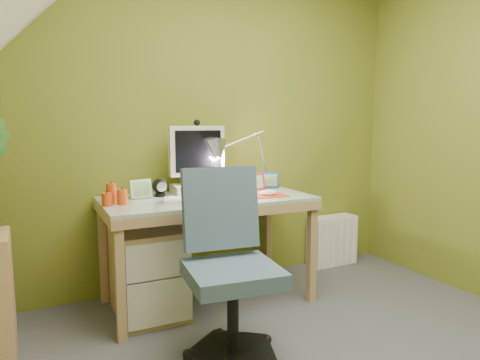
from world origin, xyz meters
name	(u,v)px	position (x,y,z in m)	size (l,w,h in m)	color
wall_back	(204,122)	(0.00, 1.60, 1.20)	(3.20, 0.01, 2.40)	olive
desk	(208,250)	(-0.13, 1.23, 0.36)	(1.34, 0.67, 0.72)	tan
monitor	(197,154)	(-0.13, 1.41, 0.98)	(0.39, 0.23, 0.53)	beige
speaker_left	(160,187)	(-0.40, 1.39, 0.78)	(0.10, 0.10, 0.12)	black
speaker_right	(234,182)	(0.14, 1.39, 0.78)	(0.10, 0.10, 0.12)	black
keyboard	(203,200)	(-0.21, 1.09, 0.73)	(0.48, 0.15, 0.02)	silver
mousepad	(268,195)	(0.25, 1.09, 0.72)	(0.24, 0.17, 0.01)	#BB3B1D
mouse	(268,193)	(0.25, 1.09, 0.74)	(0.12, 0.08, 0.04)	white
amber_tumbler	(237,190)	(0.05, 1.15, 0.76)	(0.07, 0.07, 0.09)	#9C6516
candle_cluster	(113,194)	(-0.73, 1.24, 0.78)	(0.16, 0.14, 0.12)	#D24512
photo_frame_red	(255,182)	(0.29, 1.35, 0.78)	(0.14, 0.02, 0.12)	red
photo_frame_blue	(269,180)	(0.43, 1.39, 0.77)	(0.13, 0.02, 0.12)	#164099
photo_frame_green	(141,189)	(-0.53, 1.37, 0.78)	(0.14, 0.02, 0.12)	#A6C185
desk_lamp	(255,147)	(0.32, 1.41, 1.02)	(0.56, 0.24, 0.60)	#B9BABE
task_chair	(233,272)	(-0.28, 0.51, 0.46)	(0.51, 0.51, 0.92)	#43596E
radiator	(332,240)	(1.11, 1.50, 0.21)	(0.41, 0.17, 0.41)	silver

